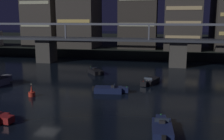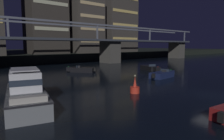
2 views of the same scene
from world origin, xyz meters
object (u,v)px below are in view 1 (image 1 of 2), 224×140
object	(u,v)px
speedboat_mid_left	(95,71)
speedboat_mid_center	(110,90)
river_bridge	(109,46)
tower_east_tall	(182,15)
channel_buoy	(32,93)
speedboat_near_right	(150,81)
speedboat_mid_right	(162,129)

from	to	relation	value
speedboat_mid_left	speedboat_mid_center	bearing A→B (deg)	-65.82
river_bridge	speedboat_mid_center	size ratio (longest dim) A/B	18.98
tower_east_tall	channel_buoy	world-z (taller)	tower_east_tall
speedboat_mid_left	speedboat_near_right	bearing A→B (deg)	-29.06
speedboat_mid_center	channel_buoy	distance (m)	10.77
speedboat_mid_center	channel_buoy	world-z (taller)	channel_buoy
speedboat_mid_left	channel_buoy	world-z (taller)	channel_buoy
speedboat_mid_right	channel_buoy	world-z (taller)	channel_buoy
river_bridge	speedboat_mid_left	world-z (taller)	river_bridge
speedboat_near_right	channel_buoy	distance (m)	18.47
tower_east_tall	river_bridge	bearing A→B (deg)	-137.04
speedboat_near_right	speedboat_mid_right	size ratio (longest dim) A/B	0.98
speedboat_mid_right	channel_buoy	distance (m)	19.45
speedboat_mid_right	speedboat_near_right	bearing A→B (deg)	97.21
river_bridge	speedboat_mid_center	bearing A→B (deg)	-77.14
tower_east_tall	speedboat_mid_left	size ratio (longest dim) A/B	3.98
river_bridge	speedboat_near_right	size ratio (longest dim) A/B	19.39
river_bridge	channel_buoy	distance (m)	28.38
river_bridge	speedboat_mid_right	world-z (taller)	river_bridge
speedboat_near_right	channel_buoy	bearing A→B (deg)	-145.50
speedboat_mid_left	channel_buoy	distance (m)	17.06
speedboat_near_right	speedboat_mid_left	world-z (taller)	same
speedboat_mid_left	river_bridge	bearing A→B (deg)	89.08
river_bridge	tower_east_tall	size ratio (longest dim) A/B	5.34
river_bridge	speedboat_mid_center	distance (m)	24.66
speedboat_near_right	speedboat_mid_right	bearing A→B (deg)	-82.79
channel_buoy	speedboat_mid_left	bearing A→B (deg)	75.07
speedboat_mid_center	speedboat_mid_left	bearing A→B (deg)	114.18
speedboat_mid_center	river_bridge	bearing A→B (deg)	102.86
speedboat_mid_left	speedboat_mid_right	distance (m)	28.06
speedboat_mid_right	speedboat_mid_center	bearing A→B (deg)	121.75
river_bridge	speedboat_mid_center	xyz separation A→B (m)	(5.42, -23.74, -3.91)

